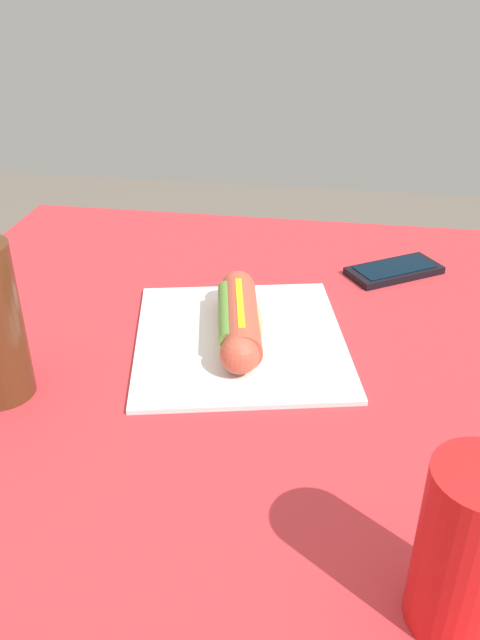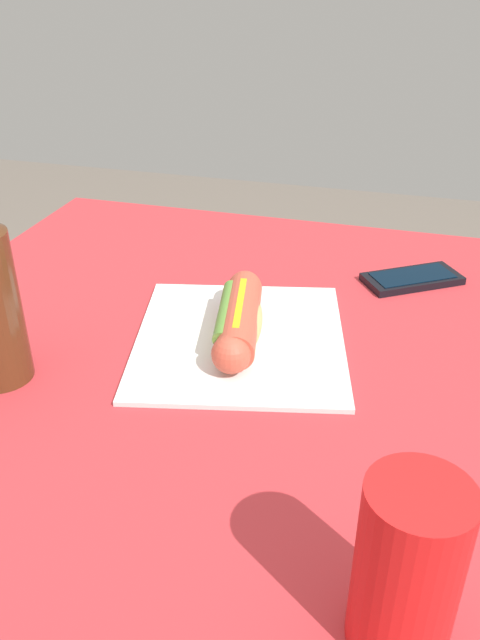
{
  "view_description": "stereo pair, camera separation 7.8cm",
  "coord_description": "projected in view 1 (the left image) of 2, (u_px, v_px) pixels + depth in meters",
  "views": [
    {
      "loc": [
        -0.6,
        -0.1,
        1.19
      ],
      "look_at": [
        0.07,
        0.01,
        0.8
      ],
      "focal_mm": 36.08,
      "sensor_mm": 36.0,
      "label": 1
    },
    {
      "loc": [
        -0.58,
        -0.17,
        1.19
      ],
      "look_at": [
        0.07,
        0.01,
        0.8
      ],
      "focal_mm": 36.08,
      "sensor_mm": 36.0,
      "label": 2
    }
  ],
  "objects": [
    {
      "name": "drinking_cup",
      "position": [
        468.0,
        551.0,
        0.43
      ],
      "size": [
        0.07,
        0.07,
        0.14
      ],
      "primitive_type": "cylinder",
      "color": "red",
      "rests_on": "dining_table"
    },
    {
      "name": "hot_dog",
      "position": [
        239.0,
        319.0,
        0.78
      ],
      "size": [
        0.2,
        0.08,
        0.05
      ],
      "color": "tan",
      "rests_on": "paper_wrapper"
    },
    {
      "name": "paper_wrapper",
      "position": [
        240.0,
        339.0,
        0.79
      ],
      "size": [
        0.33,
        0.31,
        0.01
      ],
      "primitive_type": "cube",
      "rotation": [
        0.0,
        0.0,
        0.22
      ],
      "color": "silver",
      "rests_on": "dining_table"
    },
    {
      "name": "cell_phone",
      "position": [
        394.0,
        270.0,
        0.95
      ],
      "size": [
        0.13,
        0.15,
        0.01
      ],
      "color": "black",
      "rests_on": "dining_table"
    },
    {
      "name": "dining_table",
      "position": [
        241.0,
        469.0,
        0.81
      ],
      "size": [
        0.98,
        0.93,
        0.77
      ],
      "color": "brown",
      "rests_on": "ground"
    }
  ]
}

